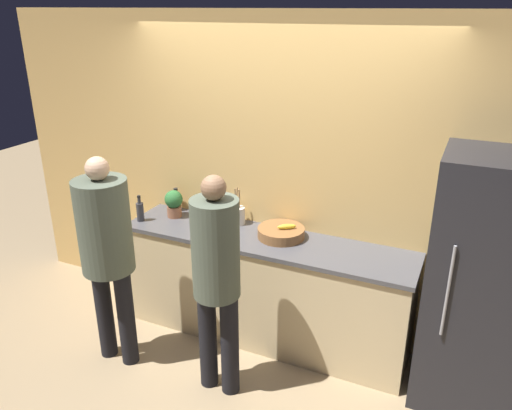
% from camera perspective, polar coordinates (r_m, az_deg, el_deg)
% --- Properties ---
extents(ground_plane, '(14.00, 14.00, 0.00)m').
position_cam_1_polar(ground_plane, '(4.18, -0.78, -16.93)').
color(ground_plane, '#9E8460').
extents(wall_back, '(5.20, 0.06, 2.60)m').
position_cam_1_polar(wall_back, '(4.04, 2.82, 2.77)').
color(wall_back, '#E0B266').
rests_on(wall_back, ground_plane).
extents(counter, '(2.36, 0.59, 0.91)m').
position_cam_1_polar(counter, '(4.16, 1.15, -9.41)').
color(counter, beige).
rests_on(counter, ground_plane).
extents(refrigerator, '(0.76, 0.65, 1.80)m').
position_cam_1_polar(refrigerator, '(3.65, 24.89, -8.50)').
color(refrigerator, '#232328').
rests_on(refrigerator, ground_plane).
extents(person_left, '(0.38, 0.38, 1.67)m').
position_cam_1_polar(person_left, '(3.79, -16.73, -4.18)').
color(person_left, black).
rests_on(person_left, ground_plane).
extents(person_center, '(0.32, 0.32, 1.64)m').
position_cam_1_polar(person_center, '(3.38, -4.55, -7.64)').
color(person_center, black).
rests_on(person_center, ground_plane).
extents(fruit_bowl, '(0.37, 0.37, 0.12)m').
position_cam_1_polar(fruit_bowl, '(3.94, 2.90, -3.15)').
color(fruit_bowl, brown).
rests_on(fruit_bowl, counter).
extents(utensil_crock, '(0.12, 0.12, 0.32)m').
position_cam_1_polar(utensil_crock, '(4.16, -2.08, -1.14)').
color(utensil_crock, silver).
rests_on(utensil_crock, counter).
extents(bottle_amber, '(0.07, 0.07, 0.21)m').
position_cam_1_polar(bottle_amber, '(4.49, -9.09, 0.39)').
color(bottle_amber, brown).
rests_on(bottle_amber, counter).
extents(bottle_red, '(0.05, 0.05, 0.15)m').
position_cam_1_polar(bottle_red, '(4.09, -5.15, -1.98)').
color(bottle_red, red).
rests_on(bottle_red, counter).
extents(bottle_dark, '(0.06, 0.06, 0.23)m').
position_cam_1_polar(bottle_dark, '(4.33, -13.10, -0.66)').
color(bottle_dark, '#333338').
rests_on(bottle_dark, counter).
extents(cup_yellow, '(0.08, 0.08, 0.08)m').
position_cam_1_polar(cup_yellow, '(4.35, -6.70, -0.82)').
color(cup_yellow, gold).
rests_on(cup_yellow, counter).
extents(potted_plant, '(0.16, 0.16, 0.24)m').
position_cam_1_polar(potted_plant, '(4.34, -9.37, 0.27)').
color(potted_plant, '#9E6042').
rests_on(potted_plant, counter).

